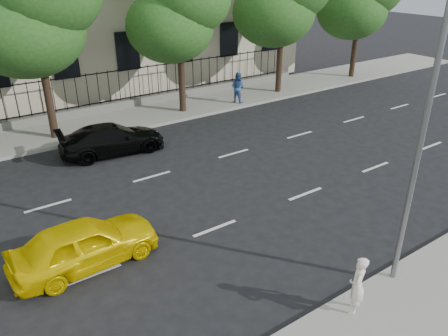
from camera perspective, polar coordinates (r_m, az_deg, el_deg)
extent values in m
plane|color=black|center=(12.48, 5.34, -13.07)|extent=(120.00, 120.00, 0.00)
cube|color=gray|center=(23.57, -16.99, 5.37)|extent=(60.00, 4.00, 0.15)
cube|color=slate|center=(25.03, -18.36, 7.01)|extent=(30.00, 0.50, 0.40)
cube|color=black|center=(24.95, -18.45, 7.67)|extent=(28.80, 0.05, 0.05)
cube|color=black|center=(24.54, -18.97, 11.21)|extent=(28.80, 0.05, 0.05)
cylinder|color=slate|center=(10.89, 24.45, 3.81)|extent=(0.14, 0.14, 8.00)
cylinder|color=#382619|center=(21.83, -21.84, 7.90)|extent=(0.36, 0.36, 3.32)
ellipsoid|color=#23501A|center=(21.38, -24.58, 16.21)|extent=(5.13, 5.13, 4.21)
cylinder|color=#382619|center=(24.28, -5.52, 10.95)|extent=(0.36, 0.36, 3.08)
ellipsoid|color=#23501A|center=(23.78, -7.09, 17.90)|extent=(4.56, 4.56, 3.74)
cylinder|color=#382619|center=(28.25, 7.22, 13.09)|extent=(0.36, 0.36, 3.22)
ellipsoid|color=#23501A|center=(27.71, 6.50, 19.53)|extent=(4.94, 4.94, 4.06)
cylinder|color=#382619|center=(33.27, 16.57, 13.96)|extent=(0.36, 0.36, 3.01)
ellipsoid|color=#23501A|center=(32.73, 16.36, 19.16)|extent=(4.75, 4.75, 3.90)
imported|color=#F6D500|center=(12.81, -17.74, -9.35)|extent=(4.13, 1.82, 1.38)
imported|color=black|center=(19.80, -14.38, 3.70)|extent=(4.72, 2.31, 1.32)
imported|color=white|center=(10.97, 17.02, -14.45)|extent=(0.67, 0.61, 1.53)
imported|color=#2F549B|center=(25.91, 1.80, 10.48)|extent=(0.92, 1.03, 1.76)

